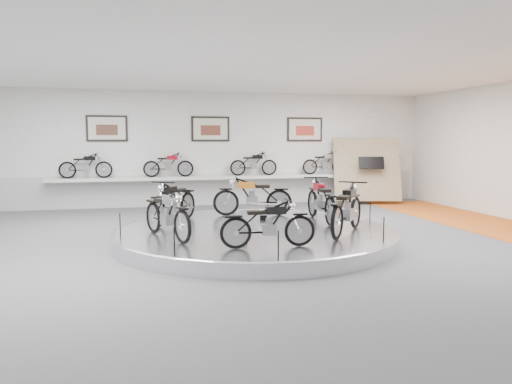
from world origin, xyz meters
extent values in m
plane|color=#565659|center=(0.00, 0.00, 0.00)|extent=(16.00, 16.00, 0.00)
plane|color=white|center=(0.00, 0.00, 4.00)|extent=(16.00, 16.00, 0.00)
plane|color=white|center=(0.00, 7.00, 2.00)|extent=(16.00, 0.00, 16.00)
plane|color=white|center=(0.00, -7.00, 2.00)|extent=(16.00, 0.00, 16.00)
cube|color=#BCBCBA|center=(0.00, 6.98, 0.55)|extent=(15.68, 0.04, 1.10)
cylinder|color=silver|center=(0.00, 0.30, 0.15)|extent=(6.40, 6.40, 0.30)
torus|color=#B2B2BA|center=(0.00, 0.30, 0.27)|extent=(6.40, 6.40, 0.10)
cube|color=silver|center=(0.00, 6.70, 1.00)|extent=(11.00, 0.55, 0.10)
cube|color=beige|center=(-3.50, 6.96, 2.70)|extent=(1.35, 0.06, 0.88)
cube|color=beige|center=(0.00, 6.96, 2.70)|extent=(1.35, 0.06, 0.88)
cube|color=beige|center=(3.50, 6.96, 2.70)|extent=(1.35, 0.06, 0.88)
cube|color=tan|center=(5.60, 6.10, 1.25)|extent=(2.56, 1.52, 2.30)
camera|label=1|loc=(-2.59, -10.59, 2.32)|focal=35.00mm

